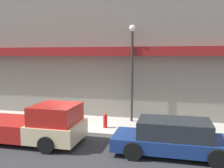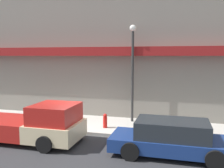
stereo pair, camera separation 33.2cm
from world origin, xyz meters
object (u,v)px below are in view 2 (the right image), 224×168
at_px(fire_hydrant, 105,121).
at_px(street_lamp, 133,61).
at_px(parked_car, 172,138).
at_px(pickup_truck, 31,125).

height_order(fire_hydrant, street_lamp, street_lamp).
bearing_deg(fire_hydrant, street_lamp, 55.01).
bearing_deg(parked_car, pickup_truck, -178.02).
height_order(pickup_truck, street_lamp, street_lamp).
relative_size(pickup_truck, fire_hydrant, 7.40).
relative_size(parked_car, fire_hydrant, 6.50).
relative_size(parked_car, street_lamp, 0.88).
relative_size(pickup_truck, parked_car, 1.14).
height_order(pickup_truck, parked_car, pickup_truck).
bearing_deg(street_lamp, fire_hydrant, -124.99).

